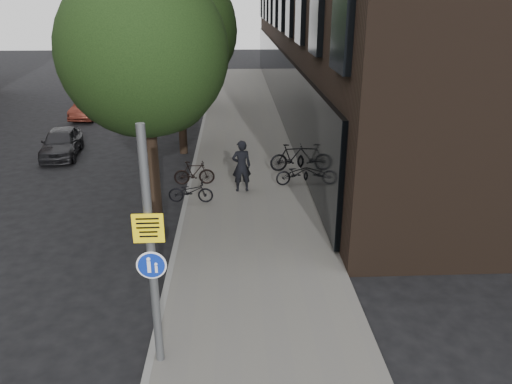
{
  "coord_description": "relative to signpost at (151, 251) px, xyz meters",
  "views": [
    {
      "loc": [
        -0.31,
        -8.84,
        6.64
      ],
      "look_at": [
        0.23,
        2.94,
        2.0
      ],
      "focal_mm": 35.0,
      "sensor_mm": 36.0,
      "label": 1
    }
  ],
  "objects": [
    {
      "name": "parked_bike_curb_near",
      "position": [
        0.0,
        7.87,
        -1.94
      ],
      "size": [
        1.54,
        0.62,
        0.79
      ],
      "primitive_type": "imported",
      "rotation": [
        0.0,
        0.0,
        1.51
      ],
      "color": "black",
      "rests_on": "sidewalk"
    },
    {
      "name": "street_tree_mid",
      "position": [
        -0.73,
        14.14,
        2.65
      ],
      "size": [
        5.0,
        5.0,
        7.8
      ],
      "color": "black",
      "rests_on": "ground"
    },
    {
      "name": "curb_edge",
      "position": [
        -0.2,
        11.0,
        -2.4
      ],
      "size": [
        0.15,
        60.0,
        0.13
      ],
      "primitive_type": "cube",
      "color": "slate",
      "rests_on": "ground"
    },
    {
      "name": "parked_bike_facade_near",
      "position": [
        3.8,
        9.48,
        -1.91
      ],
      "size": [
        1.72,
        0.93,
        0.86
      ],
      "primitive_type": "imported",
      "rotation": [
        0.0,
        0.0,
        1.8
      ],
      "color": "black",
      "rests_on": "sidewalk"
    },
    {
      "name": "street_tree_near",
      "position": [
        -0.73,
        5.64,
        2.65
      ],
      "size": [
        4.4,
        4.4,
        7.5
      ],
      "color": "black",
      "rests_on": "ground"
    },
    {
      "name": "parked_car_mid",
      "position": [
        -6.88,
        21.33,
        -1.85
      ],
      "size": [
        1.59,
        3.81,
        1.22
      ],
      "primitive_type": "imported",
      "rotation": [
        0.0,
        0.0,
        -0.08
      ],
      "color": "maroon",
      "rests_on": "ground"
    },
    {
      "name": "parked_car_far",
      "position": [
        -7.68,
        27.35,
        -1.93
      ],
      "size": [
        1.5,
        3.67,
        1.06
      ],
      "primitive_type": "imported",
      "rotation": [
        0.0,
        0.0,
        0.0
      ],
      "color": "#1B1F31",
      "rests_on": "ground"
    },
    {
      "name": "street_tree_far",
      "position": [
        -0.73,
        23.14,
        2.65
      ],
      "size": [
        5.0,
        5.0,
        7.8
      ],
      "color": "black",
      "rests_on": "ground"
    },
    {
      "name": "parked_bike_curb_far",
      "position": [
        0.0,
        9.59,
        -1.89
      ],
      "size": [
        1.52,
        0.49,
        0.9
      ],
      "primitive_type": "imported",
      "rotation": [
        0.0,
        0.0,
        1.62
      ],
      "color": "black",
      "rests_on": "sidewalk"
    },
    {
      "name": "signpost",
      "position": [
        0.0,
        0.0,
        0.0
      ],
      "size": [
        0.54,
        0.15,
        4.64
      ],
      "rotation": [
        0.0,
        0.0,
        0.01
      ],
      "color": "#595B5E",
      "rests_on": "sidewalk"
    },
    {
      "name": "ground",
      "position": [
        1.8,
        1.0,
        -2.46
      ],
      "size": [
        120.0,
        120.0,
        0.0
      ],
      "primitive_type": "plane",
      "color": "black",
      "rests_on": "ground"
    },
    {
      "name": "pedestrian",
      "position": [
        1.74,
        8.88,
        -1.41
      ],
      "size": [
        0.73,
        0.53,
        1.86
      ],
      "primitive_type": "imported",
      "rotation": [
        0.0,
        0.0,
        3.28
      ],
      "color": "black",
      "rests_on": "sidewalk"
    },
    {
      "name": "sidewalk",
      "position": [
        2.05,
        11.0,
        -2.4
      ],
      "size": [
        4.5,
        60.0,
        0.12
      ],
      "primitive_type": "cube",
      "color": "#5D5A56",
      "rests_on": "ground"
    },
    {
      "name": "parked_bike_facade_far",
      "position": [
        3.8,
        11.04,
        -1.79
      ],
      "size": [
        1.88,
        0.8,
        1.09
      ],
      "primitive_type": "imported",
      "rotation": [
        0.0,
        0.0,
        1.73
      ],
      "color": "black",
      "rests_on": "sidewalk"
    },
    {
      "name": "parked_car_near",
      "position": [
        -6.14,
        13.79,
        -1.84
      ],
      "size": [
        1.92,
        3.82,
        1.25
      ],
      "primitive_type": "imported",
      "rotation": [
        0.0,
        0.0,
        0.13
      ],
      "color": "black",
      "rests_on": "ground"
    }
  ]
}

